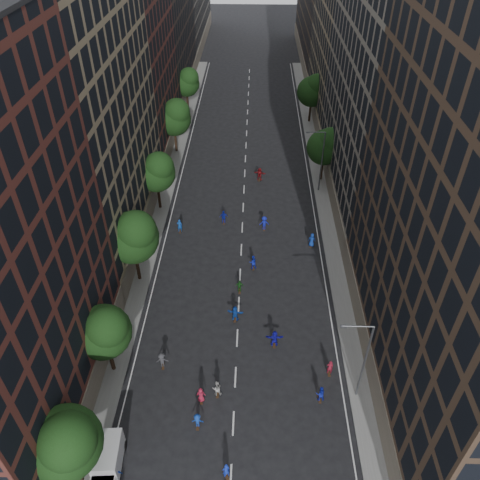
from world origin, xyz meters
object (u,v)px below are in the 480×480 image
Objects in this scene: streetlamp_far at (321,158)px; cargo_van at (107,462)px; skater_1 at (226,471)px; skater_2 at (320,394)px; streetlamp_near at (363,358)px.

cargo_van is at bearing -116.13° from streetlamp_far.
skater_1 reaches higher than skater_2.
cargo_van is (-19.67, -40.10, -3.95)m from streetlamp_far.
streetlamp_near reaches higher than cargo_van.
skater_2 is at bearing -169.98° from streetlamp_near.
skater_2 is (16.68, 6.57, -0.40)m from cargo_van.
skater_1 is (8.96, -0.21, -0.40)m from cargo_van.
skater_1 is 1.00× the size of skater_2.
streetlamp_far reaches higher than skater_2.
skater_1 is 10.27m from skater_2.
streetlamp_far reaches higher than skater_1.
skater_2 is at bearing -161.77° from skater_1.
streetlamp_near reaches higher than skater_1.
streetlamp_far is at bearing 90.00° from streetlamp_near.
skater_2 is (7.71, 6.78, -0.00)m from skater_1.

